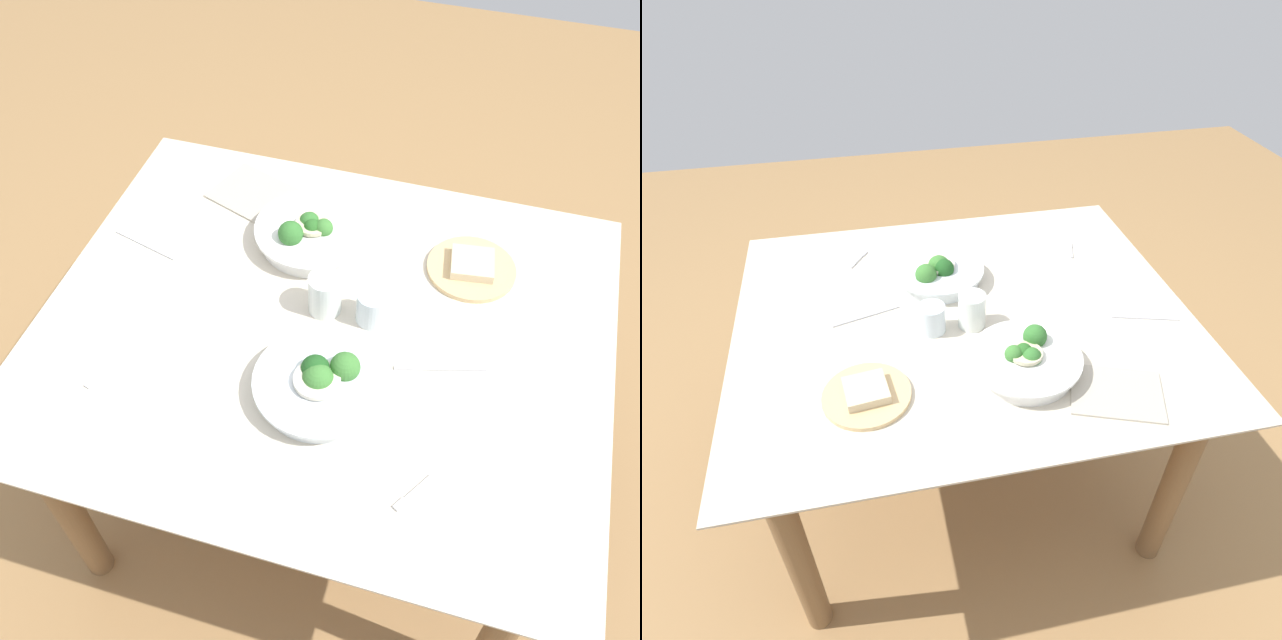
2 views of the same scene
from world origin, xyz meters
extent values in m
plane|color=#9E7547|center=(0.00, 0.00, 0.00)|extent=(6.00, 6.00, 0.00)
cube|color=beige|center=(0.00, 0.00, 0.72)|extent=(1.26, 1.08, 0.01)
cube|color=brown|center=(0.00, 0.00, 0.71)|extent=(1.23, 1.05, 0.02)
cylinder|color=brown|center=(-0.52, -0.42, 0.35)|extent=(0.07, 0.07, 0.69)
cylinder|color=brown|center=(0.52, -0.42, 0.35)|extent=(0.07, 0.07, 0.69)
cylinder|color=brown|center=(-0.52, 0.42, 0.35)|extent=(0.07, 0.07, 0.69)
cylinder|color=brown|center=(0.52, 0.42, 0.35)|extent=(0.07, 0.07, 0.69)
cylinder|color=white|center=(-0.10, 0.25, 0.74)|extent=(0.25, 0.25, 0.04)
cylinder|color=white|center=(-0.10, 0.25, 0.77)|extent=(0.28, 0.28, 0.01)
sphere|color=#286023|center=(-0.10, 0.24, 0.78)|extent=(0.04, 0.04, 0.04)
sphere|color=#33702D|center=(-0.11, 0.26, 0.78)|extent=(0.05, 0.05, 0.05)
sphere|color=#3D7A33|center=(-0.07, 0.25, 0.78)|extent=(0.05, 0.05, 0.05)
sphere|color=#33702D|center=(-0.14, 0.20, 0.79)|extent=(0.06, 0.06, 0.06)
cylinder|color=beige|center=(-0.10, 0.25, 0.78)|extent=(0.08, 0.08, 0.01)
cylinder|color=white|center=(0.04, -0.17, 0.74)|extent=(0.24, 0.24, 0.04)
cylinder|color=white|center=(0.04, -0.17, 0.77)|extent=(0.27, 0.27, 0.01)
sphere|color=#3D7A33|center=(0.09, -0.13, 0.78)|extent=(0.06, 0.06, 0.06)
sphere|color=#1E511E|center=(0.03, -0.15, 0.78)|extent=(0.06, 0.06, 0.06)
sphere|color=#3D7A33|center=(0.04, -0.18, 0.78)|extent=(0.07, 0.07, 0.07)
cylinder|color=beige|center=(0.04, -0.18, 0.78)|extent=(0.10, 0.10, 0.01)
cylinder|color=#D6B27A|center=(0.29, 0.27, 0.73)|extent=(0.21, 0.21, 0.01)
cube|color=beige|center=(0.29, 0.27, 0.75)|extent=(0.11, 0.11, 0.02)
cylinder|color=silver|center=(0.10, 0.05, 0.77)|extent=(0.07, 0.07, 0.08)
cylinder|color=silver|center=(-0.01, 0.05, 0.77)|extent=(0.08, 0.08, 0.10)
cube|color=#B7B7BC|center=(0.28, -0.33, 0.73)|extent=(0.05, 0.07, 0.00)
cube|color=#B7B7BC|center=(0.26, -0.37, 0.73)|extent=(0.03, 0.03, 0.00)
cube|color=#B7B7BC|center=(-0.41, -0.24, 0.73)|extent=(0.03, 0.07, 0.00)
cube|color=#B7B7BC|center=(-0.42, -0.29, 0.73)|extent=(0.02, 0.03, 0.00)
cube|color=#B7B7BC|center=(-0.49, 0.12, 0.73)|extent=(0.18, 0.06, 0.00)
cube|color=#B7B7BC|center=(0.27, -0.04, 0.73)|extent=(0.19, 0.06, 0.00)
cube|color=#B1A997|center=(-0.29, 0.37, 0.73)|extent=(0.26, 0.23, 0.01)
camera|label=1|loc=(0.28, -0.98, 1.97)|focal=40.42mm
camera|label=2|loc=(0.25, 1.18, 1.68)|focal=30.51mm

